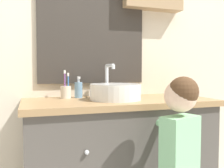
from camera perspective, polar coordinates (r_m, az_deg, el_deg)
wall_back at (r=1.86m, az=-0.93°, el=11.67°), size 3.20×0.18×2.50m
vanity_counter at (r=1.67m, az=1.63°, el=-17.68°), size 1.17×0.52×0.83m
sink_basin at (r=1.55m, az=0.76°, el=-1.65°), size 0.32×0.37×0.23m
toothbrush_holder at (r=1.65m, az=-10.52°, el=-1.62°), size 0.07×0.07×0.18m
soap_dispenser at (r=1.67m, az=-7.67°, el=-1.25°), size 0.05×0.05×0.14m
child_figure at (r=1.30m, az=15.15°, el=-15.82°), size 0.21×0.47×0.98m
teddy_bear at (r=1.78m, az=16.92°, el=-0.87°), size 0.07×0.06×0.13m
drinking_cup at (r=1.53m, az=15.80°, el=-2.12°), size 0.07×0.07×0.09m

